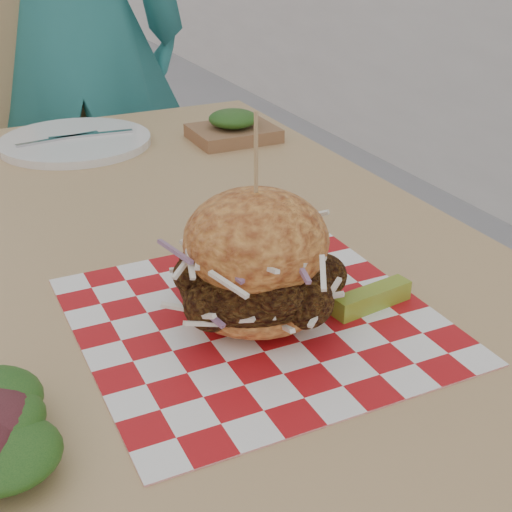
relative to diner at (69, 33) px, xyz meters
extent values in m
imported|color=teal|center=(0.00, 0.00, 0.00)|extent=(0.67, 0.50, 1.69)
cube|color=tan|center=(-0.13, -1.04, -0.12)|extent=(0.80, 1.20, 0.04)
cylinder|color=#333338|center=(0.21, -0.50, -0.49)|extent=(0.05, 0.05, 0.71)
cube|color=tan|center=(-0.13, -0.21, -0.40)|extent=(0.50, 0.50, 0.04)
cube|color=tan|center=(-0.18, -0.01, -0.15)|extent=(0.42, 0.12, 0.50)
cylinder|color=#333338|center=(-0.27, -0.42, -0.63)|extent=(0.03, 0.03, 0.43)
cylinder|color=#333338|center=(0.08, -0.35, -0.63)|extent=(0.03, 0.03, 0.43)
cylinder|color=#333338|center=(0.00, 0.01, -0.63)|extent=(0.03, 0.03, 0.43)
cube|color=red|center=(-0.10, -1.29, -0.10)|extent=(0.36, 0.36, 0.00)
ellipsoid|color=#E89441|center=(-0.10, -1.29, -0.07)|extent=(0.14, 0.14, 0.05)
ellipsoid|color=brown|center=(-0.10, -1.29, -0.05)|extent=(0.16, 0.15, 0.08)
ellipsoid|color=#E89441|center=(-0.10, -1.29, 0.00)|extent=(0.15, 0.15, 0.10)
cylinder|color=tan|center=(-0.10, -1.29, 0.07)|extent=(0.00, 0.00, 0.11)
cube|color=#85A730|center=(0.02, -1.32, -0.08)|extent=(0.10, 0.03, 0.02)
ellipsoid|color=#3F1419|center=(-0.37, -1.38, -0.08)|extent=(0.08, 0.08, 0.03)
cylinder|color=white|center=(-0.13, -0.61, -0.09)|extent=(0.27, 0.27, 0.01)
cube|color=silver|center=(-0.16, -0.61, -0.08)|extent=(0.15, 0.03, 0.00)
cube|color=silver|center=(-0.10, -0.61, -0.08)|extent=(0.15, 0.03, 0.00)
cube|color=brown|center=(0.14, -0.70, -0.09)|extent=(0.15, 0.12, 0.02)
ellipsoid|color=#134415|center=(0.14, -0.70, -0.06)|extent=(0.09, 0.09, 0.03)
camera|label=1|loc=(-0.38, -1.86, 0.30)|focal=50.00mm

